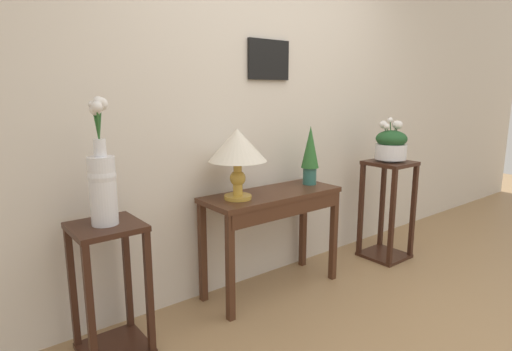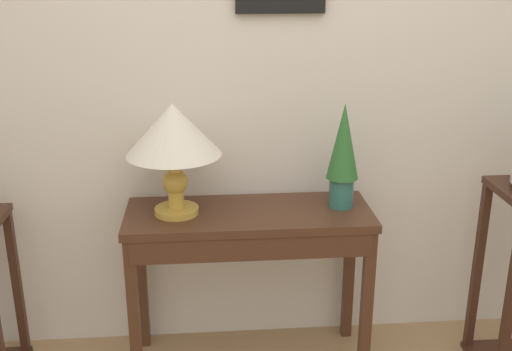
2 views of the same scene
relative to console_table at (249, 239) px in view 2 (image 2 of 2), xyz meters
The scene contains 4 objects.
back_wall_with_art 0.85m from the console_table, 67.30° to the left, with size 9.00×0.13×2.80m.
console_table is the anchor object (origin of this frame).
table_lamp 0.55m from the console_table, behind, with size 0.38×0.38×0.46m.
potted_plant_on_console 0.54m from the console_table, ahead, with size 0.13×0.13×0.45m.
Camera 2 is at (-0.30, -1.09, 1.74)m, focal length 43.58 mm.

